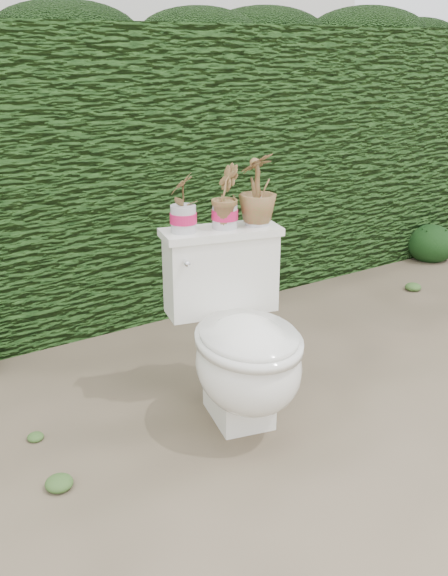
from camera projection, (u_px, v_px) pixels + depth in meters
ground at (238, 418)px, 2.73m from camera, size 60.00×60.00×0.00m
hedge at (83, 173)px, 3.70m from camera, size 8.00×1.00×1.60m
toilet at (241, 343)px, 2.60m from camera, size 0.60×0.76×0.78m
potted_plant_left at (183, 204)px, 2.57m from camera, size 0.15×0.14×0.23m
potted_plant_center at (225, 199)px, 2.63m from camera, size 0.17×0.18×0.25m
potted_plant_right at (258, 191)px, 2.67m from camera, size 0.21×0.21×0.29m
liriope_clump_2 at (238, 284)px, 3.88m from camera, size 0.35×0.35×0.28m
liriope_clump_3 at (431, 240)px, 4.74m from camera, size 0.36×0.36×0.29m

